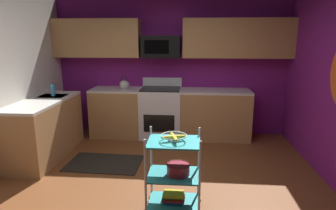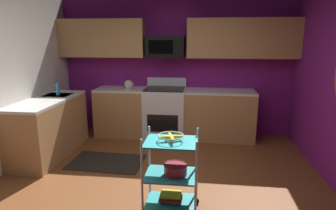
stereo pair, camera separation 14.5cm
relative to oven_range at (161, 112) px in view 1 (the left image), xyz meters
The scene contains 13 objects.
floor 2.17m from the oven_range, 85.35° to the right, with size 4.40×4.80×0.04m, color brown.
wall_back 0.90m from the oven_range, 62.31° to the left, with size 4.52×0.06×2.60m, color #751970.
counter_run 0.64m from the oven_range, 142.16° to the right, with size 3.69×2.20×0.92m.
oven_range is the anchor object (origin of this frame).
upper_cabinets 1.39m from the oven_range, 32.08° to the left, with size 4.40×0.33×0.70m.
microwave 1.23m from the oven_range, 90.26° to the left, with size 0.70×0.39×0.40m.
rolling_cart 2.53m from the oven_range, 80.83° to the right, with size 0.61×0.44×0.91m.
fruit_bowl 2.56m from the oven_range, 80.83° to the right, with size 0.27×0.27×0.07m.
mixing_bowl_large 2.54m from the oven_range, 79.77° to the right, with size 0.25×0.25×0.11m.
book_stack 2.55m from the oven_range, 80.83° to the right, with size 0.25×0.16×0.11m.
kettle 0.86m from the oven_range, behind, with size 0.21×0.18×0.26m.
dish_soap_bottle 1.96m from the oven_range, 155.35° to the right, with size 0.06×0.06×0.20m, color #2D8CBF.
floor_rug 1.58m from the oven_range, 118.72° to the right, with size 1.10×0.70×0.01m, color black.
Camera 1 is at (0.41, -3.21, 1.87)m, focal length 31.01 mm.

